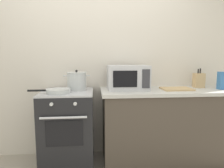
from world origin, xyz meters
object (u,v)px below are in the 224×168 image
Objects in this scene: stove at (68,129)px; knife_block at (199,80)px; stock_pot at (77,81)px; microwave at (128,77)px; pasta_box at (222,81)px; frying_pan at (58,91)px; cutting_board at (176,89)px.

knife_block is at bearing 4.75° from stove.
microwave is (0.63, 0.00, 0.04)m from stock_pot.
stock_pot is 1.80m from pasta_box.
microwave is at bearing 174.71° from pasta_box.
frying_pan is at bearing -177.12° from pasta_box.
cutting_board is at bearing -7.39° from microwave.
pasta_box is (0.57, -0.03, 0.10)m from cutting_board.
cutting_board is (1.23, -0.08, -0.10)m from stock_pot.
stove is 1.99× the size of frying_pan.
stove is 4.18× the size of pasta_box.
knife_block is at bearing 8.62° from frying_pan.
stock_pot reaches higher than pasta_box.
cutting_board is 0.40m from knife_block.
knife_block reaches higher than frying_pan.
knife_block is at bearing 2.33° from stock_pot.
cutting_board is at bearing 0.05° from stove.
microwave is at bearing 172.61° from cutting_board.
knife_block is (0.96, 0.06, -0.05)m from microwave.
frying_pan is at bearing -133.15° from stock_pot.
microwave is 1.39× the size of cutting_board.
frying_pan reaches higher than cutting_board.
stove is 0.59m from stock_pot.
knife_block is 0.27m from pasta_box.
microwave is at bearing 14.26° from frying_pan.
microwave is (0.73, 0.08, 0.61)m from stove.
knife_block reaches higher than cutting_board.
microwave is 1.97× the size of knife_block.
pasta_box is (1.79, -0.11, -0.00)m from stock_pot.
knife_block reaches higher than stove.
stove is at bearing 179.13° from pasta_box.
knife_block reaches higher than pasta_box.
stock_pot reaches higher than frying_pan.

